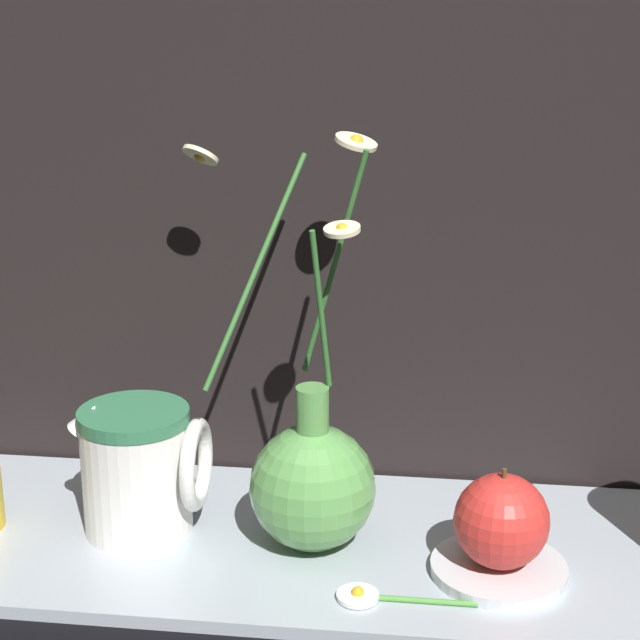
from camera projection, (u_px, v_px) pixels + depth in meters
ground_plane at (323, 552)px, 0.99m from camera, size 6.00×6.00×0.00m
shelf at (323, 546)px, 0.99m from camera, size 0.84×0.28×0.01m
vase_with_flowers at (312, 480)px, 0.96m from camera, size 0.19×0.15×0.37m
ceramic_pitcher at (141, 463)px, 0.99m from camera, size 0.13×0.10×0.13m
saucer_plate at (499, 569)px, 0.93m from camera, size 0.12×0.12×0.01m
orange_fruit at (501, 521)px, 0.92m from camera, size 0.08×0.08×0.09m
loose_daisy at (374, 597)px, 0.89m from camera, size 0.12×0.04×0.01m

